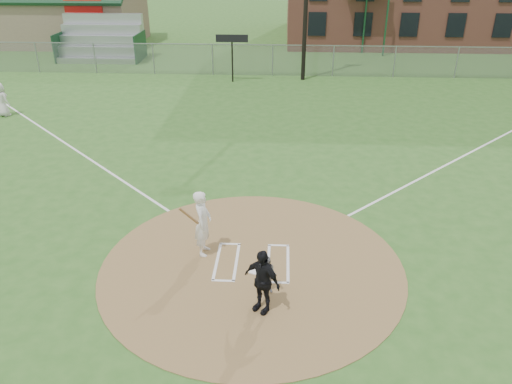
# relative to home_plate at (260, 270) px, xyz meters

# --- Properties ---
(ground) EXTENTS (140.00, 140.00, 0.00)m
(ground) POSITION_rel_home_plate_xyz_m (-0.23, 0.24, -0.04)
(ground) COLOR #2F5F20
(ground) RESTS_ON ground
(dirt_circle) EXTENTS (8.40, 8.40, 0.02)m
(dirt_circle) POSITION_rel_home_plate_xyz_m (-0.23, 0.24, -0.03)
(dirt_circle) COLOR olive
(dirt_circle) RESTS_ON ground
(home_plate) EXTENTS (0.61, 0.61, 0.03)m
(home_plate) POSITION_rel_home_plate_xyz_m (0.00, 0.00, 0.00)
(home_plate) COLOR white
(home_plate) RESTS_ON dirt_circle
(foul_line_first) EXTENTS (17.04, 17.04, 0.01)m
(foul_line_first) POSITION_rel_home_plate_xyz_m (8.77, 9.24, -0.03)
(foul_line_first) COLOR white
(foul_line_first) RESTS_ON ground
(foul_line_third) EXTENTS (17.04, 17.04, 0.01)m
(foul_line_third) POSITION_rel_home_plate_xyz_m (-9.23, 9.24, -0.03)
(foul_line_third) COLOR white
(foul_line_third) RESTS_ON ground
(catcher) EXTENTS (0.59, 0.52, 1.02)m
(catcher) POSITION_rel_home_plate_xyz_m (0.23, -0.88, 0.50)
(catcher) COLOR gray
(catcher) RESTS_ON dirt_circle
(umpire) EXTENTS (1.06, 0.90, 1.70)m
(umpire) POSITION_rel_home_plate_xyz_m (0.12, -1.59, 0.83)
(umpire) COLOR black
(umpire) RESTS_ON dirt_circle
(ondeck_player) EXTENTS (0.98, 0.84, 1.71)m
(ondeck_player) POSITION_rel_home_plate_xyz_m (-13.82, 12.85, 0.82)
(ondeck_player) COLOR silver
(ondeck_player) RESTS_ON ground
(batters_boxes) EXTENTS (2.08, 1.88, 0.01)m
(batters_boxes) POSITION_rel_home_plate_xyz_m (-0.23, 0.39, -0.01)
(batters_boxes) COLOR white
(batters_boxes) RESTS_ON dirt_circle
(batter_at_plate) EXTENTS (0.80, 0.99, 1.97)m
(batter_at_plate) POSITION_rel_home_plate_xyz_m (-1.65, 0.81, 0.97)
(batter_at_plate) COLOR white
(batter_at_plate) RESTS_ON dirt_circle
(outfield_fence) EXTENTS (56.08, 0.08, 2.03)m
(outfield_fence) POSITION_rel_home_plate_xyz_m (-0.23, 22.24, 0.98)
(outfield_fence) COLOR slate
(outfield_fence) RESTS_ON ground
(bleachers) EXTENTS (6.08, 3.20, 3.20)m
(bleachers) POSITION_rel_home_plate_xyz_m (-13.23, 26.44, 1.55)
(bleachers) COLOR #B7BABF
(bleachers) RESTS_ON ground
(clubhouse) EXTENTS (12.20, 8.71, 6.23)m
(clubhouse) POSITION_rel_home_plate_xyz_m (-18.23, 33.24, 2.35)
(clubhouse) COLOR gray
(clubhouse) RESTS_ON ground
(scoreboard_sign) EXTENTS (2.00, 0.10, 2.93)m
(scoreboard_sign) POSITION_rel_home_plate_xyz_m (-2.73, 20.44, 2.35)
(scoreboard_sign) COLOR black
(scoreboard_sign) RESTS_ON ground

